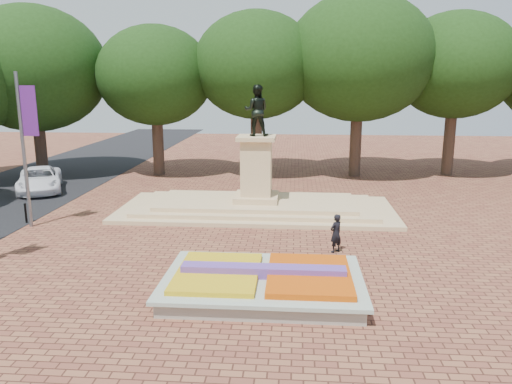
{
  "coord_description": "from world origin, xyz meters",
  "views": [
    {
      "loc": [
        1.95,
        -16.79,
        6.67
      ],
      "look_at": [
        0.39,
        2.85,
        2.2
      ],
      "focal_mm": 35.0,
      "sensor_mm": 36.0,
      "label": 1
    }
  ],
  "objects_px": {
    "van": "(40,180)",
    "monument": "(256,195)",
    "pedestrian": "(336,233)",
    "flower_bed": "(264,282)"
  },
  "relations": [
    {
      "from": "van",
      "to": "monument",
      "type": "bearing_deg",
      "value": -39.97
    },
    {
      "from": "pedestrian",
      "to": "monument",
      "type": "bearing_deg",
      "value": -100.73
    },
    {
      "from": "flower_bed",
      "to": "monument",
      "type": "relative_size",
      "value": 0.45
    },
    {
      "from": "flower_bed",
      "to": "van",
      "type": "bearing_deg",
      "value": 136.65
    },
    {
      "from": "flower_bed",
      "to": "pedestrian",
      "type": "relative_size",
      "value": 4.07
    },
    {
      "from": "flower_bed",
      "to": "monument",
      "type": "bearing_deg",
      "value": 95.87
    },
    {
      "from": "flower_bed",
      "to": "pedestrian",
      "type": "xyz_separation_m",
      "value": [
        2.56,
        4.07,
        0.4
      ]
    },
    {
      "from": "flower_bed",
      "to": "monument",
      "type": "distance_m",
      "value": 10.07
    },
    {
      "from": "monument",
      "to": "van",
      "type": "distance_m",
      "value": 13.97
    },
    {
      "from": "van",
      "to": "pedestrian",
      "type": "xyz_separation_m",
      "value": [
        17.06,
        -9.62,
        0.05
      ]
    }
  ]
}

